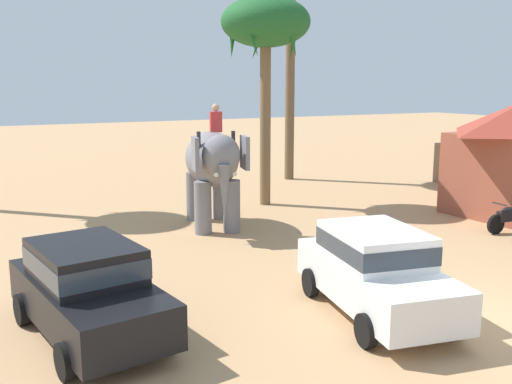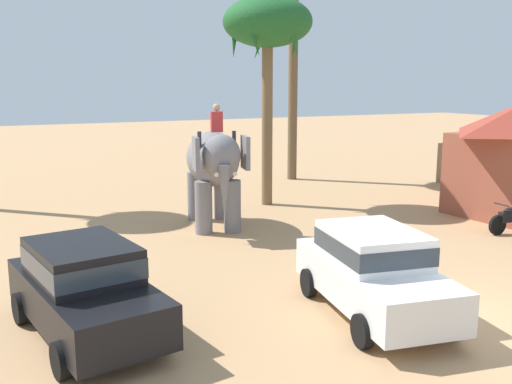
% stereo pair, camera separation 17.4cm
% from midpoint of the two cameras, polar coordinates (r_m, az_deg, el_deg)
% --- Properties ---
extents(ground_plane, '(120.00, 120.00, 0.00)m').
position_cam_midpoint_polar(ground_plane, '(12.08, 19.96, -11.68)').
color(ground_plane, tan).
extents(car_sedan_foreground, '(2.49, 4.36, 1.70)m').
position_cam_midpoint_polar(car_sedan_foreground, '(11.55, 11.29, -7.36)').
color(car_sedan_foreground, white).
rests_on(car_sedan_foreground, ground).
extents(car_parked_far_side, '(2.27, 4.29, 1.70)m').
position_cam_midpoint_polar(car_parked_far_side, '(10.78, -16.76, -8.94)').
color(car_parked_far_side, black).
rests_on(car_parked_far_side, ground).
extents(elephant_with_mahout, '(2.39, 4.02, 3.88)m').
position_cam_midpoint_polar(elephant_with_mahout, '(17.91, -4.55, 2.69)').
color(elephant_with_mahout, slate).
rests_on(elephant_with_mahout, ground).
extents(motorcycle_end_of_row, '(1.80, 0.55, 0.94)m').
position_cam_midpoint_polar(motorcycle_end_of_row, '(19.15, 23.64, -2.30)').
color(motorcycle_end_of_row, black).
rests_on(motorcycle_end_of_row, ground).
extents(palm_tree_near_hut, '(3.20, 3.20, 7.53)m').
position_cam_midpoint_polar(palm_tree_near_hut, '(21.33, 0.71, 15.94)').
color(palm_tree_near_hut, brown).
rests_on(palm_tree_near_hut, ground).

